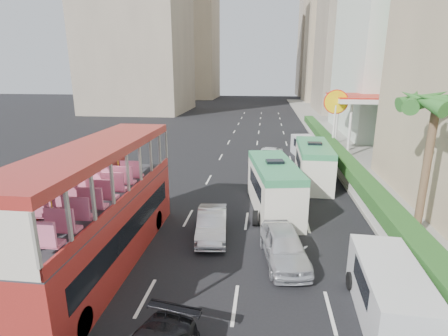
# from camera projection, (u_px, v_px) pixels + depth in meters

# --- Properties ---
(ground_plane) EXTENTS (200.00, 200.00, 0.00)m
(ground_plane) POSITION_uv_depth(u_px,v_px,m) (249.00, 273.00, 13.92)
(ground_plane) COLOR black
(ground_plane) RESTS_ON ground
(double_decker_bus) EXTENTS (2.50, 11.00, 5.06)m
(double_decker_bus) POSITION_uv_depth(u_px,v_px,m) (100.00, 207.00, 13.92)
(double_decker_bus) COLOR #A42620
(double_decker_bus) RESTS_ON ground
(car_silver_lane_a) EXTENTS (1.79, 4.07, 1.30)m
(car_silver_lane_a) POSITION_uv_depth(u_px,v_px,m) (212.00, 236.00, 17.05)
(car_silver_lane_a) COLOR silver
(car_silver_lane_a) RESTS_ON ground
(car_silver_lane_b) EXTENTS (2.32, 4.38, 1.42)m
(car_silver_lane_b) POSITION_uv_depth(u_px,v_px,m) (283.00, 261.00, 14.80)
(car_silver_lane_b) COLOR silver
(car_silver_lane_b) RESTS_ON ground
(van_asset) EXTENTS (2.77, 4.67, 1.22)m
(van_asset) POSITION_uv_depth(u_px,v_px,m) (269.00, 162.00, 30.65)
(van_asset) COLOR silver
(van_asset) RESTS_ON ground
(minibus_near) EXTENTS (3.22, 6.67, 2.84)m
(minibus_near) POSITION_uv_depth(u_px,v_px,m) (274.00, 187.00, 19.78)
(minibus_near) COLOR silver
(minibus_near) RESTS_ON ground
(minibus_far) EXTENTS (2.23, 6.38, 2.81)m
(minibus_far) POSITION_uv_depth(u_px,v_px,m) (313.00, 164.00, 24.70)
(minibus_far) COLOR silver
(minibus_far) RESTS_ON ground
(panel_van_near) EXTENTS (2.05, 4.63, 1.82)m
(panel_van_near) POSITION_uv_depth(u_px,v_px,m) (389.00, 293.00, 11.20)
(panel_van_near) COLOR silver
(panel_van_near) RESTS_ON ground
(panel_van_far) EXTENTS (2.60, 4.73, 1.79)m
(panel_van_far) POSITION_uv_depth(u_px,v_px,m) (306.00, 148.00, 32.32)
(panel_van_far) COLOR silver
(panel_van_far) RESTS_ON ground
(sidewalk) EXTENTS (6.00, 120.00, 0.18)m
(sidewalk) POSITION_uv_depth(u_px,v_px,m) (346.00, 146.00, 36.77)
(sidewalk) COLOR #99968C
(sidewalk) RESTS_ON ground
(kerb_wall) EXTENTS (0.30, 44.00, 1.00)m
(kerb_wall) POSITION_uv_depth(u_px,v_px,m) (341.00, 168.00, 26.41)
(kerb_wall) COLOR silver
(kerb_wall) RESTS_ON sidewalk
(hedge) EXTENTS (1.10, 44.00, 0.70)m
(hedge) POSITION_uv_depth(u_px,v_px,m) (342.00, 157.00, 26.18)
(hedge) COLOR #2D6626
(hedge) RESTS_ON kerb_wall
(palm_tree) EXTENTS (0.36, 0.36, 6.40)m
(palm_tree) POSITION_uv_depth(u_px,v_px,m) (426.00, 171.00, 15.94)
(palm_tree) COLOR brown
(palm_tree) RESTS_ON sidewalk
(shell_station) EXTENTS (6.50, 8.00, 5.50)m
(shell_station) POSITION_uv_depth(u_px,v_px,m) (364.00, 124.00, 34.02)
(shell_station) COLOR silver
(shell_station) RESTS_ON ground
(tower_far_a) EXTENTS (14.00, 14.00, 44.00)m
(tower_far_a) POSITION_uv_depth(u_px,v_px,m) (338.00, 9.00, 84.42)
(tower_far_a) COLOR tan
(tower_far_a) RESTS_ON ground
(tower_far_b) EXTENTS (14.00, 14.00, 40.00)m
(tower_far_b) POSITION_uv_depth(u_px,v_px,m) (323.00, 29.00, 105.99)
(tower_far_b) COLOR tan
(tower_far_b) RESTS_ON ground
(tower_left_b) EXTENTS (16.00, 16.00, 46.00)m
(tower_left_b) POSITION_uv_depth(u_px,v_px,m) (187.00, 13.00, 96.25)
(tower_left_b) COLOR tan
(tower_left_b) RESTS_ON ground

